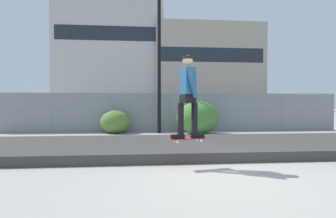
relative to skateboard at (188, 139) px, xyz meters
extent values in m
plane|color=#9E998E|center=(0.47, -0.85, -0.61)|extent=(120.00, 120.00, 0.00)
cube|color=#3D3A38|center=(0.47, 2.20, -0.49)|extent=(17.04, 3.67, 0.24)
cube|color=#B22D2D|center=(0.00, 0.00, 0.00)|extent=(0.82, 0.37, 0.02)
cylinder|color=silver|center=(0.23, 0.14, -0.03)|extent=(0.06, 0.04, 0.05)
cylinder|color=silver|center=(0.27, -0.03, -0.03)|extent=(0.06, 0.04, 0.05)
cylinder|color=silver|center=(-0.27, 0.03, -0.03)|extent=(0.06, 0.04, 0.05)
cylinder|color=silver|center=(-0.23, -0.14, -0.03)|extent=(0.06, 0.04, 0.05)
cube|color=#99999E|center=(0.25, 0.06, -0.01)|extent=(0.08, 0.15, 0.01)
cube|color=#99999E|center=(-0.25, -0.06, -0.01)|extent=(0.08, 0.15, 0.01)
cube|color=black|center=(0.21, 0.05, 0.06)|extent=(0.29, 0.16, 0.09)
cube|color=black|center=(-0.21, -0.05, 0.06)|extent=(0.29, 0.16, 0.09)
cylinder|color=black|center=(0.15, 0.03, 0.42)|extent=(0.13, 0.13, 0.64)
cylinder|color=black|center=(-0.15, -0.03, 0.42)|extent=(0.13, 0.13, 0.64)
cube|color=black|center=(0.00, 0.00, 0.83)|extent=(0.31, 0.38, 0.18)
cube|color=navy|center=(0.00, 0.00, 1.19)|extent=(0.30, 0.42, 0.54)
cylinder|color=navy|center=(-0.05, 0.24, 1.13)|extent=(0.24, 0.14, 0.58)
cylinder|color=navy|center=(0.05, -0.24, 1.13)|extent=(0.24, 0.14, 0.58)
sphere|color=tan|center=(0.00, 0.00, 1.62)|extent=(0.21, 0.21, 0.21)
cylinder|color=black|center=(0.00, 0.00, 1.68)|extent=(0.24, 0.24, 0.05)
cylinder|color=gray|center=(-5.08, 7.47, 0.31)|extent=(0.06, 0.06, 1.85)
cylinder|color=gray|center=(-2.30, 7.47, 0.31)|extent=(0.06, 0.06, 1.85)
cylinder|color=gray|center=(0.47, 7.47, 0.31)|extent=(0.06, 0.06, 1.85)
cylinder|color=gray|center=(3.25, 7.47, 0.31)|extent=(0.06, 0.06, 1.85)
cylinder|color=gray|center=(6.03, 7.47, 0.31)|extent=(0.06, 0.06, 1.85)
cylinder|color=gray|center=(8.80, 7.47, 0.31)|extent=(0.06, 0.06, 1.85)
cylinder|color=gray|center=(0.47, 7.47, 1.20)|extent=(16.65, 0.04, 0.04)
cylinder|color=gray|center=(0.47, 7.47, 0.41)|extent=(16.65, 0.04, 0.04)
cylinder|color=gray|center=(0.47, 7.47, -0.55)|extent=(16.65, 0.04, 0.04)
cube|color=gray|center=(0.47, 7.47, 0.31)|extent=(16.65, 0.01, 1.85)
cylinder|color=black|center=(-0.15, 6.81, 2.88)|extent=(0.16, 0.16, 6.99)
cube|color=#B7BABF|center=(-1.63, 11.20, 0.06)|extent=(4.51, 2.08, 0.70)
cube|color=#23282D|center=(-1.83, 11.21, 0.73)|extent=(2.30, 1.74, 0.64)
cylinder|color=black|center=(-0.21, 11.96, -0.29)|extent=(0.65, 0.28, 0.64)
cylinder|color=black|center=(-0.32, 10.26, -0.29)|extent=(0.65, 0.28, 0.64)
cylinder|color=black|center=(-2.93, 12.14, -0.29)|extent=(0.65, 0.28, 0.64)
cylinder|color=black|center=(-3.04, 10.43, -0.29)|extent=(0.65, 0.28, 0.64)
cube|color=#B2AFA8|center=(-6.68, 49.66, 10.18)|extent=(19.20, 15.38, 21.58)
cube|color=#1E232B|center=(-6.68, 41.95, 12.77)|extent=(17.66, 0.04, 2.50)
cube|color=#9E9384|center=(11.44, 47.81, 7.33)|extent=(19.75, 13.50, 15.87)
cube|color=#1E232B|center=(11.44, 41.04, 9.23)|extent=(18.17, 0.04, 2.50)
ellipsoid|color=#567A33|center=(-2.13, 6.94, -0.09)|extent=(1.34, 1.09, 1.03)
ellipsoid|color=#477F38|center=(1.53, 6.36, 0.12)|extent=(1.88, 1.54, 1.46)
camera|label=1|loc=(-0.95, -5.56, 0.73)|focal=29.20mm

